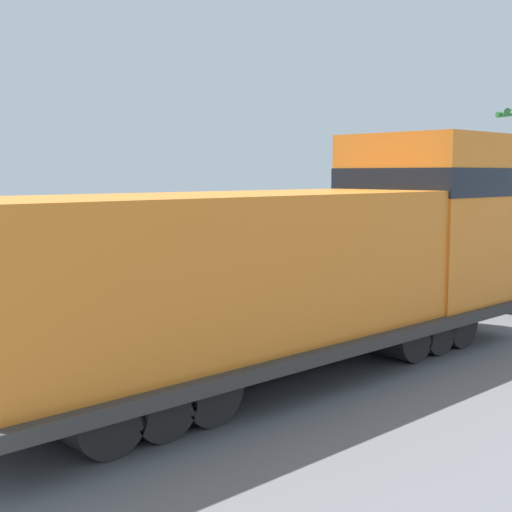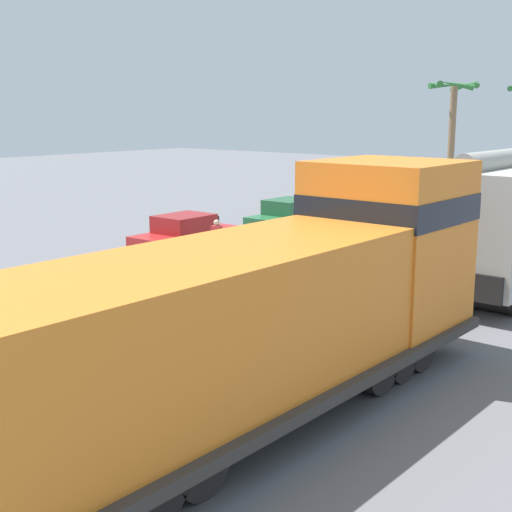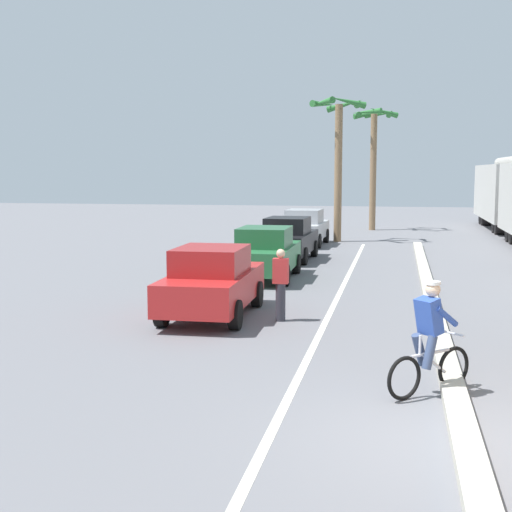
{
  "view_description": "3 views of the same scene",
  "coord_description": "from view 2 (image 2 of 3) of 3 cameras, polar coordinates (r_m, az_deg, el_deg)",
  "views": [
    {
      "loc": [
        13.68,
        -10.19,
        3.41
      ],
      "look_at": [
        -0.48,
        3.28,
        1.15
      ],
      "focal_mm": 50.0,
      "sensor_mm": 36.0,
      "label": 1
    },
    {
      "loc": [
        12.79,
        -10.53,
        5.23
      ],
      "look_at": [
        2.22,
        2.09,
        1.85
      ],
      "focal_mm": 50.0,
      "sensor_mm": 36.0,
      "label": 2
    },
    {
      "loc": [
        -0.87,
        -8.74,
        3.33
      ],
      "look_at": [
        -4.45,
        9.16,
        1.15
      ],
      "focal_mm": 50.0,
      "sensor_mm": 36.0,
      "label": 3
    }
  ],
  "objects": [
    {
      "name": "lane_stripe",
      "position": [
        23.05,
        -2.55,
        -1.5
      ],
      "size": [
        0.14,
        36.0,
        0.01
      ],
      "primitive_type": "cube",
      "color": "silver",
      "rests_on": "ground"
    },
    {
      "name": "parked_car_green",
      "position": [
        29.61,
        2.8,
        3.03
      ],
      "size": [
        1.88,
        4.22,
        1.62
      ],
      "color": "#286B3D",
      "rests_on": "ground"
    },
    {
      "name": "palm_tree_far",
      "position": [
        39.34,
        15.48,
        10.78
      ],
      "size": [
        2.7,
        2.67,
        6.85
      ],
      "color": "#846647",
      "rests_on": "ground"
    },
    {
      "name": "parked_car_black",
      "position": [
        33.55,
        7.75,
        3.95
      ],
      "size": [
        1.92,
        4.24,
        1.62
      ],
      "color": "black",
      "rests_on": "ground"
    },
    {
      "name": "ground_plane",
      "position": [
        17.37,
        -10.13,
        -6.09
      ],
      "size": [
        120.0,
        120.0,
        0.0
      ],
      "primitive_type": "plane",
      "color": "slate"
    },
    {
      "name": "parked_car_silver",
      "position": [
        38.43,
        12.13,
        4.76
      ],
      "size": [
        1.93,
        4.25,
        1.62
      ],
      "color": "#B7BABF",
      "rests_on": "ground"
    },
    {
      "name": "cyclist",
      "position": [
        18.66,
        -6.38,
        -2.14
      ],
      "size": [
        1.26,
        1.24,
        1.71
      ],
      "color": "black",
      "rests_on": "ground"
    },
    {
      "name": "parked_car_red",
      "position": [
        25.32,
        -5.56,
        1.52
      ],
      "size": [
        1.9,
        4.23,
        1.62
      ],
      "color": "red",
      "rests_on": "ground"
    },
    {
      "name": "pedestrian_by_cars",
      "position": [
        24.06,
        -3.16,
        1.1
      ],
      "size": [
        0.34,
        0.22,
        1.62
      ],
      "color": "#33333D",
      "rests_on": "ground"
    },
    {
      "name": "median_curb",
      "position": [
        21.52,
        2.17,
        -2.24
      ],
      "size": [
        0.36,
        36.0,
        0.16
      ],
      "primitive_type": "cube",
      "color": "#B2AD9E",
      "rests_on": "ground"
    },
    {
      "name": "locomotive",
      "position": [
        12.58,
        2.23,
        -4.24
      ],
      "size": [
        3.1,
        11.61,
        4.2
      ],
      "color": "orange",
      "rests_on": "ground"
    }
  ]
}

